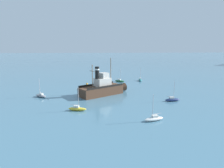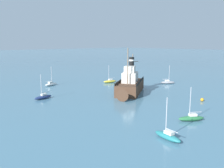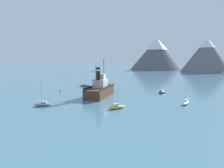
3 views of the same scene
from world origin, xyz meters
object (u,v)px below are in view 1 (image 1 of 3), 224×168
old_tugboat (103,88)px  mooring_buoy (87,84)px  sailboat_teal (140,80)px  sailboat_navy (172,99)px  sailboat_green (120,81)px  sailboat_white (154,119)px  sailboat_grey (41,96)px  sailboat_yellow (77,109)px

old_tugboat → mooring_buoy: size_ratio=21.75×
sailboat_teal → mooring_buoy: sailboat_teal is taller
old_tugboat → sailboat_navy: old_tugboat is taller
sailboat_green → mooring_buoy: (4.52, -11.75, -0.11)m
sailboat_navy → mooring_buoy: bearing=-135.4°
sailboat_white → sailboat_grey: bearing=-126.7°
sailboat_green → sailboat_teal: (-1.61, 8.02, 0.00)m
mooring_buoy → sailboat_yellow: bearing=-1.5°
sailboat_navy → sailboat_grey: size_ratio=1.00×
sailboat_grey → sailboat_yellow: same height
sailboat_navy → sailboat_grey: 33.37m
sailboat_white → sailboat_yellow: same height
sailboat_grey → sailboat_teal: bearing=125.1°
sailboat_grey → sailboat_teal: 37.84m
sailboat_green → sailboat_teal: same height
mooring_buoy → old_tugboat: bearing=19.6°
sailboat_white → mooring_buoy: size_ratio=7.68×
sailboat_grey → sailboat_green: bearing=131.3°
old_tugboat → sailboat_yellow: (13.14, -5.73, -1.40)m
sailboat_white → sailboat_yellow: (-6.78, -14.24, 0.00)m
old_tugboat → mooring_buoy: (-14.16, -5.04, -1.51)m
old_tugboat → mooring_buoy: 15.10m
sailboat_teal → mooring_buoy: size_ratio=7.68×
old_tugboat → sailboat_navy: (7.73, 16.55, -1.40)m
sailboat_green → sailboat_grey: bearing=-48.7°
sailboat_white → mooring_buoy: sailboat_white is taller
sailboat_white → mooring_buoy: (-34.07, -13.55, -0.11)m
old_tugboat → sailboat_green: old_tugboat is taller
old_tugboat → sailboat_green: (-18.68, 6.72, -1.40)m
sailboat_grey → mooring_buoy: size_ratio=7.68×
old_tugboat → sailboat_green: 19.90m
sailboat_navy → sailboat_teal: 28.07m
old_tugboat → sailboat_yellow: 14.40m
old_tugboat → sailboat_teal: bearing=144.0°
sailboat_green → sailboat_yellow: bearing=-21.4°
sailboat_green → sailboat_grey: same height
sailboat_grey → sailboat_navy: bearing=79.2°
sailboat_white → sailboat_teal: bearing=171.2°
sailboat_yellow → sailboat_green: bearing=158.6°
sailboat_white → sailboat_green: 38.63m
old_tugboat → mooring_buoy: bearing=-160.4°
sailboat_white → sailboat_yellow: size_ratio=1.00×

